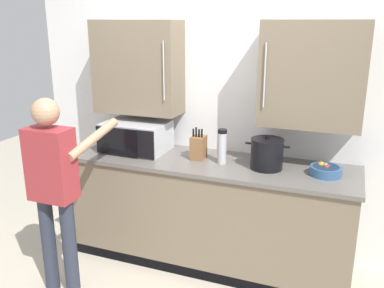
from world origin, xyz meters
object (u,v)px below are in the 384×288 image
at_px(microwave_oven, 134,136).
at_px(person_figure, 54,181).
at_px(stock_pot, 267,154).
at_px(thermos_flask, 222,146).
at_px(knife_block, 198,147).
at_px(fruit_bowl, 326,170).

distance_m(microwave_oven, person_figure, 0.92).
relative_size(microwave_oven, stock_pot, 1.58).
bearing_deg(person_figure, thermos_flask, 38.38).
height_order(microwave_oven, knife_block, knife_block).
bearing_deg(knife_block, person_figure, -133.23).
bearing_deg(knife_block, stock_pot, -3.46).
height_order(thermos_flask, fruit_bowl, thermos_flask).
distance_m(microwave_oven, fruit_bowl, 1.70).
distance_m(thermos_flask, knife_block, 0.24).
relative_size(thermos_flask, knife_block, 1.03).
bearing_deg(knife_block, fruit_bowl, -1.28).
relative_size(stock_pot, knife_block, 1.26).
height_order(knife_block, person_figure, person_figure).
distance_m(stock_pot, knife_block, 0.60).
bearing_deg(person_figure, stock_pot, 30.61).
relative_size(knife_block, person_figure, 0.18).
bearing_deg(fruit_bowl, thermos_flask, -178.50).
xyz_separation_m(microwave_oven, person_figure, (-0.19, -0.89, -0.14)).
bearing_deg(person_figure, fruit_bowl, 24.45).
bearing_deg(knife_block, thermos_flask, -11.32).
bearing_deg(stock_pot, fruit_bowl, 1.59).
relative_size(thermos_flask, person_figure, 0.19).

